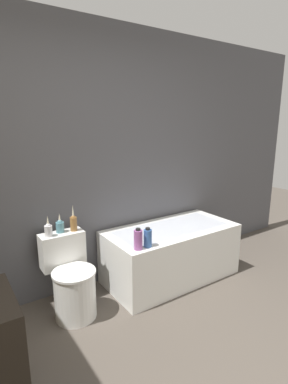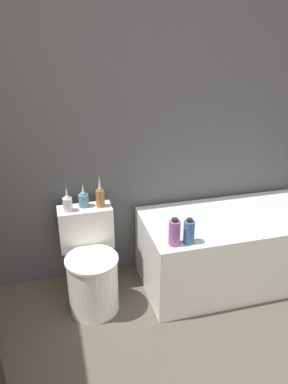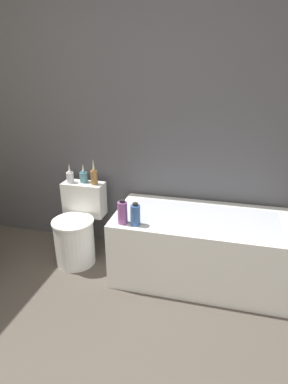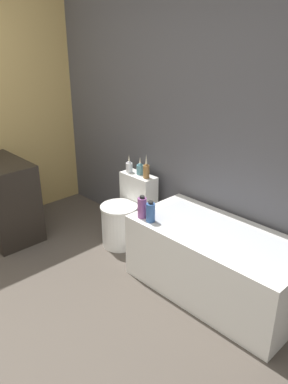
# 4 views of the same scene
# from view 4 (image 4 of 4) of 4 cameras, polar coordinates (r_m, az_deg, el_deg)

# --- Properties ---
(wall_back_tiled) EXTENTS (6.40, 0.06, 2.60)m
(wall_back_tiled) POSITION_cam_4_polar(r_m,az_deg,el_deg) (3.55, 4.58, 11.54)
(wall_back_tiled) COLOR #4C4C51
(wall_back_tiled) RESTS_ON ground_plane
(bathtub) EXTENTS (1.42, 0.70, 0.57)m
(bathtub) POSITION_cam_4_polar(r_m,az_deg,el_deg) (3.15, 10.74, -10.42)
(bathtub) COLOR white
(bathtub) RESTS_ON ground
(toilet) EXTENTS (0.39, 0.54, 0.69)m
(toilet) POSITION_cam_4_polar(r_m,az_deg,el_deg) (3.80, -2.91, -3.49)
(toilet) COLOR white
(toilet) RESTS_ON ground
(vanity_counter) EXTENTS (0.78, 0.47, 0.82)m
(vanity_counter) POSITION_cam_4_polar(r_m,az_deg,el_deg) (4.14, -20.63, -1.11)
(vanity_counter) COLOR black
(vanity_counter) RESTS_ON ground
(vase_gold) EXTENTS (0.07, 0.07, 0.19)m
(vase_gold) POSITION_cam_4_polar(r_m,az_deg,el_deg) (3.81, -2.28, 3.95)
(vase_gold) COLOR silver
(vase_gold) RESTS_ON toilet
(vase_silver) EXTENTS (0.07, 0.07, 0.18)m
(vase_silver) POSITION_cam_4_polar(r_m,az_deg,el_deg) (3.75, -0.60, 3.65)
(vase_silver) COLOR teal
(vase_silver) RESTS_ON toilet
(vase_bronze) EXTENTS (0.06, 0.06, 0.24)m
(vase_bronze) POSITION_cam_4_polar(r_m,az_deg,el_deg) (3.65, 0.34, 3.38)
(vase_bronze) COLOR olive
(vase_bronze) RESTS_ON toilet
(shampoo_bottle_tall) EXTENTS (0.08, 0.08, 0.20)m
(shampoo_bottle_tall) POSITION_cam_4_polar(r_m,az_deg,el_deg) (3.13, -0.29, -2.38)
(shampoo_bottle_tall) COLOR #8C4C8C
(shampoo_bottle_tall) RESTS_ON bathtub
(shampoo_bottle_short) EXTENTS (0.07, 0.07, 0.18)m
(shampoo_bottle_short) POSITION_cam_4_polar(r_m,az_deg,el_deg) (3.07, 1.02, -3.10)
(shampoo_bottle_short) COLOR #335999
(shampoo_bottle_short) RESTS_ON bathtub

